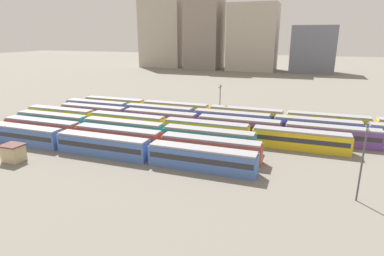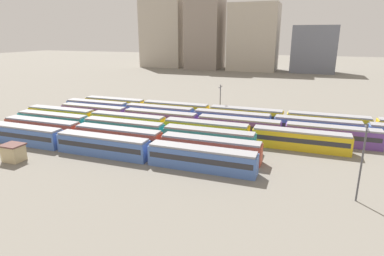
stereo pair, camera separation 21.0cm
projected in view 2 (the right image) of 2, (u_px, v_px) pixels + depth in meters
ground_plane at (93, 126)px, 77.30m from camera, size 600.00×600.00×0.00m
train_track_0 at (103, 145)px, 58.13m from camera, size 55.80×3.06×3.75m
train_track_1 at (118, 137)px, 62.86m from camera, size 55.80×3.06×3.75m
train_track_2 at (124, 129)px, 68.18m from camera, size 55.80×3.06×3.75m
train_track_3 at (165, 126)px, 70.49m from camera, size 74.70×3.06×3.75m
train_track_4 at (198, 122)px, 73.26m from camera, size 74.70×3.06×3.75m
train_track_5 at (232, 119)px, 75.78m from camera, size 93.60×3.06×3.75m
train_track_6 at (285, 119)px, 76.60m from camera, size 112.50×3.06×3.75m
catenary_pole_0 at (362, 160)px, 40.92m from camera, size 0.24×3.20×10.61m
catenary_pole_1 at (220, 99)px, 84.28m from camera, size 0.24×3.20×8.69m
signal_hut at (13, 152)px, 55.61m from camera, size 3.60×3.00×3.04m
distant_building_0 at (162, 28)px, 210.81m from camera, size 28.07×13.59×50.43m
distant_building_1 at (205, 31)px, 201.53m from camera, size 21.10×21.74×47.02m
distant_building_2 at (254, 38)px, 192.66m from camera, size 28.54×21.90×38.81m
distant_building_3 at (314, 49)px, 183.13m from camera, size 24.10×17.35×26.15m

